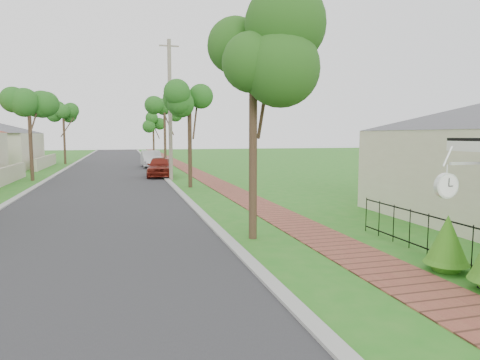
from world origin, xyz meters
name	(u,v)px	position (x,y,z in m)	size (l,w,h in m)	color
ground	(244,296)	(0.00, 0.00, 0.00)	(160.00, 160.00, 0.00)	#25761C
road	(107,182)	(-3.00, 20.00, 0.00)	(7.00, 120.00, 0.02)	#28282B
kerb_right	(167,180)	(0.65, 20.00, 0.00)	(0.30, 120.00, 0.10)	#9E9E99
kerb_left	(42,184)	(-6.65, 20.00, 0.00)	(0.30, 120.00, 0.10)	#9E9E99
sidewalk	(208,179)	(3.25, 20.00, 0.00)	(1.50, 120.00, 0.03)	brown
picket_fence	(472,247)	(4.90, 0.00, 0.53)	(0.03, 8.02, 1.00)	black
street_trees	(110,112)	(-2.87, 26.84, 4.54)	(10.70, 37.65, 5.89)	#382619
parked_car_red	(160,167)	(0.40, 22.32, 0.69)	(1.63, 4.05, 1.38)	maroon
parked_car_white	(151,159)	(0.37, 31.19, 0.73)	(1.55, 4.44, 1.46)	silver
near_tree	(253,59)	(1.39, 4.00, 4.83)	(2.36, 2.36, 6.05)	#382619
utility_pole	(170,110)	(0.90, 20.00, 4.40)	(1.20, 0.24, 8.67)	gray
station_clock	(448,184)	(3.68, -0.60, 1.95)	(1.08, 0.13, 0.66)	white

